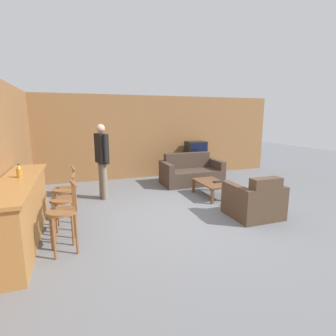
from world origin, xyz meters
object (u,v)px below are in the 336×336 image
(armchair_near, at_px, (254,202))
(bottle, at_px, (19,171))
(couch_far, at_px, (191,173))
(coffee_table, at_px, (212,184))
(bar_chair_near, at_px, (63,215))
(book_on_table, at_px, (218,182))
(tv_unit, at_px, (195,166))
(tv, at_px, (196,149))
(bar_chair_far, at_px, (66,193))
(person_by_window, at_px, (102,157))
(bar_chair_mid, at_px, (65,203))

(armchair_near, distance_m, bottle, 4.22)
(couch_far, xyz_separation_m, coffee_table, (-0.06, -1.36, 0.01))
(bar_chair_near, relative_size, book_on_table, 4.63)
(tv_unit, xyz_separation_m, tv, (0.00, -0.00, 0.57))
(tv, height_order, book_on_table, tv)
(bar_chair_near, xyz_separation_m, bottle, (-0.63, 0.74, 0.54))
(bar_chair_far, xyz_separation_m, person_by_window, (0.80, 1.23, 0.45))
(couch_far, bearing_deg, tv, 57.51)
(bar_chair_mid, height_order, book_on_table, bar_chair_mid)
(couch_far, bearing_deg, bar_chair_far, -151.48)
(tv_unit, distance_m, book_on_table, 2.43)
(couch_far, distance_m, tv_unit, 1.11)
(bar_chair_near, bearing_deg, coffee_table, 26.65)
(armchair_near, bearing_deg, tv, 82.18)
(bar_chair_mid, relative_size, person_by_window, 0.58)
(tv, xyz_separation_m, book_on_table, (-0.53, -2.36, -0.50))
(bar_chair_near, xyz_separation_m, book_on_table, (3.46, 1.61, -0.18))
(bar_chair_near, distance_m, armchair_near, 3.49)
(book_on_table, bearing_deg, bar_chair_far, -173.19)
(armchair_near, height_order, book_on_table, armchair_near)
(bar_chair_mid, xyz_separation_m, armchair_near, (3.47, -0.35, -0.25))
(armchair_near, height_order, tv_unit, armchair_near)
(bar_chair_mid, height_order, bar_chair_far, same)
(tv, relative_size, person_by_window, 0.36)
(armchair_near, distance_m, person_by_window, 3.53)
(armchair_near, distance_m, tv, 3.83)
(bar_chair_mid, bearing_deg, couch_far, 36.01)
(book_on_table, bearing_deg, bar_chair_mid, -163.34)
(bar_chair_mid, relative_size, couch_far, 0.59)
(bar_chair_far, xyz_separation_m, armchair_near, (3.47, -0.98, -0.25))
(bar_chair_far, bearing_deg, coffee_table, 8.20)
(bar_chair_mid, bearing_deg, bar_chair_far, 90.01)
(tv_unit, relative_size, tv, 1.50)
(coffee_table, xyz_separation_m, book_on_table, (0.12, -0.07, 0.06))
(tv, bearing_deg, armchair_near, -97.82)
(bar_chair_near, relative_size, coffee_table, 0.96)
(bar_chair_far, xyz_separation_m, coffee_table, (3.34, 0.48, -0.24))
(bar_chair_near, height_order, couch_far, bar_chair_near)
(bar_chair_mid, distance_m, tv, 5.25)
(bar_chair_near, height_order, armchair_near, bar_chair_near)
(bar_chair_far, xyz_separation_m, tv_unit, (3.99, 2.78, -0.25))
(bar_chair_mid, distance_m, person_by_window, 2.07)
(bottle, bearing_deg, coffee_table, 13.21)
(person_by_window, bearing_deg, bar_chair_mid, -113.42)
(person_by_window, bearing_deg, coffee_table, -16.40)
(bar_chair_far, bearing_deg, book_on_table, 6.81)
(bar_chair_near, bearing_deg, book_on_table, 24.92)
(bar_chair_mid, height_order, coffee_table, bar_chair_mid)
(bar_chair_near, height_order, bar_chair_far, same)
(armchair_near, height_order, tv, tv)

